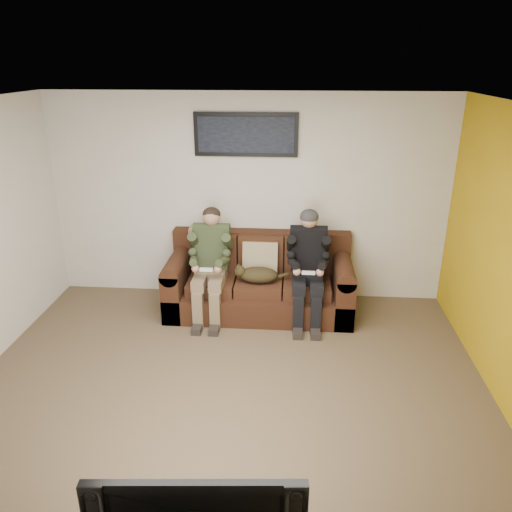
# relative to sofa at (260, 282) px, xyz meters

# --- Properties ---
(floor) EXTENTS (5.00, 5.00, 0.00)m
(floor) POSITION_rel_sofa_xyz_m (-0.18, -1.83, -0.35)
(floor) COLOR brown
(floor) RESTS_ON ground
(ceiling) EXTENTS (5.00, 5.00, 0.00)m
(ceiling) POSITION_rel_sofa_xyz_m (-0.18, -1.83, 2.25)
(ceiling) COLOR silver
(ceiling) RESTS_ON ground
(wall_back) EXTENTS (5.00, 0.00, 5.00)m
(wall_back) POSITION_rel_sofa_xyz_m (-0.18, 0.42, 0.95)
(wall_back) COLOR beige
(wall_back) RESTS_ON ground
(wall_front) EXTENTS (5.00, 0.00, 5.00)m
(wall_front) POSITION_rel_sofa_xyz_m (-0.18, -4.08, 0.95)
(wall_front) COLOR beige
(wall_front) RESTS_ON ground
(sofa) EXTENTS (2.25, 0.97, 0.92)m
(sofa) POSITION_rel_sofa_xyz_m (0.00, 0.00, 0.00)
(sofa) COLOR #381D10
(sofa) RESTS_ON ground
(throw_pillow) EXTENTS (0.43, 0.20, 0.43)m
(throw_pillow) POSITION_rel_sofa_xyz_m (0.00, 0.04, 0.31)
(throw_pillow) COLOR #9C8C66
(throw_pillow) RESTS_ON sofa
(throw_blanket) EXTENTS (0.46, 0.22, 0.08)m
(throw_blanket) POSITION_rel_sofa_xyz_m (-0.68, 0.28, 0.57)
(throw_blanket) COLOR tan
(throw_blanket) RESTS_ON sofa
(person_left) EXTENTS (0.51, 0.87, 1.31)m
(person_left) POSITION_rel_sofa_xyz_m (-0.58, -0.19, 0.39)
(person_left) COLOR #79654C
(person_left) RESTS_ON sofa
(person_right) EXTENTS (0.51, 0.86, 1.31)m
(person_right) POSITION_rel_sofa_xyz_m (0.58, -0.19, 0.39)
(person_right) COLOR black
(person_right) RESTS_ON sofa
(cat) EXTENTS (0.66, 0.26, 0.24)m
(cat) POSITION_rel_sofa_xyz_m (-0.02, -0.23, 0.20)
(cat) COLOR #3F3318
(cat) RESTS_ON sofa
(framed_poster) EXTENTS (1.25, 0.05, 0.52)m
(framed_poster) POSITION_rel_sofa_xyz_m (-0.20, 0.39, 1.75)
(framed_poster) COLOR black
(framed_poster) RESTS_ON wall_back
(television) EXTENTS (1.10, 0.23, 0.63)m
(television) POSITION_rel_sofa_xyz_m (-0.05, -3.78, 0.43)
(television) COLOR black
(television) RESTS_ON tv_stand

